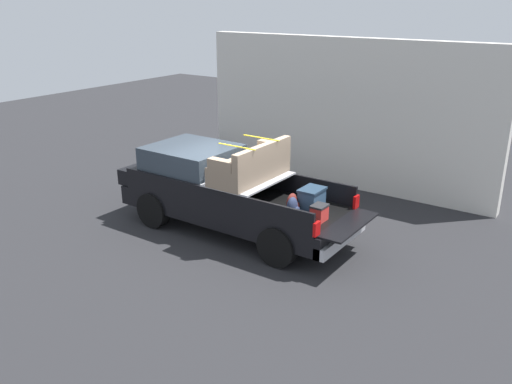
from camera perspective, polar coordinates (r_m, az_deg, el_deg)
ground_plane at (r=12.72m, az=-2.22°, el=-4.14°), size 40.00×40.00×0.00m
pickup_truck at (r=12.57m, az=-3.61°, el=0.31°), size 6.05×2.06×2.23m
building_facade at (r=15.55m, az=9.24°, el=8.19°), size 8.79×0.36×4.18m
trash_can at (r=17.28m, az=-6.35°, el=4.05°), size 0.60×0.60×0.98m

